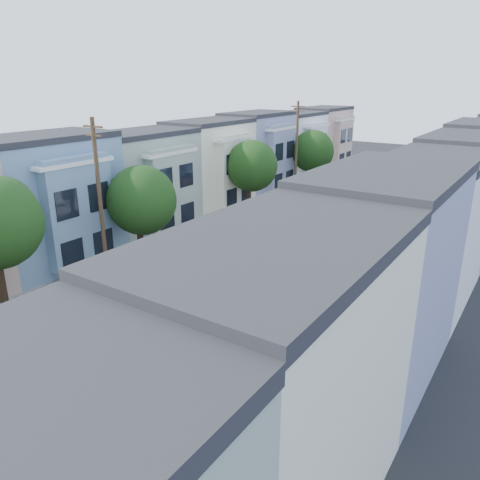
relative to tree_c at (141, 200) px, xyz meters
The scene contains 23 objects.
ground 9.42m from the tree_c, 40.48° to the right, with size 160.00×160.00×0.00m, color black.
road_slab 12.34m from the tree_c, 56.78° to the left, with size 12.00×70.00×0.02m, color black.
curb_left 10.59m from the tree_c, 88.50° to the left, with size 0.30×70.00×0.15m, color gray.
curb_right 16.27m from the tree_c, 37.92° to the left, with size 0.30×70.00×0.15m, color gray.
sidewalk_left 10.64m from the tree_c, 96.22° to the left, with size 2.60×70.00×0.15m, color gray.
sidewalk_right 17.27m from the tree_c, 35.17° to the left, with size 2.60×70.00×0.15m, color gray.
centerline 12.35m from the tree_c, 56.78° to the left, with size 0.12×70.00×0.01m, color gold.
townhouse_row_left 11.67m from the tree_c, 116.75° to the left, with size 5.00×70.00×8.50m, color white.
townhouse_row_right 20.43m from the tree_c, 28.87° to the left, with size 5.00×70.00×8.50m, color white.
tree_c is the anchor object (origin of this frame).
tree_d 13.80m from the tree_c, 90.00° to the left, with size 4.65×4.65×7.14m.
tree_e 26.42m from the tree_c, 90.00° to the left, with size 4.70×4.70×6.97m.
tree_far_r 29.04m from the tree_c, 62.97° to the left, with size 3.10×3.10×5.44m.
utility_pole_near 3.44m from the tree_c, 89.97° to the right, with size 1.60×0.26×10.00m.
utility_pole_far 22.63m from the tree_c, 90.00° to the left, with size 1.60×0.26×10.00m.
fedex_truck 10.57m from the tree_c, 35.97° to the right, with size 2.54×6.59×3.16m.
lead_sedan 9.27m from the tree_c, 19.04° to the left, with size 1.73×4.51×1.46m, color black.
parked_left_c 7.60m from the tree_c, 77.78° to the right, with size 1.76×4.60×1.49m, color silver.
parked_left_d 7.34m from the tree_c, 77.09° to the left, with size 2.28×4.94×1.37m, color #600C13.
parked_right_a 17.96m from the tree_c, 50.36° to the right, with size 2.34×5.07×1.41m, color #57585A.
parked_right_b 13.62m from the tree_c, 31.19° to the right, with size 1.58×4.49×1.50m, color white.
parked_right_c 18.00m from the tree_c, 50.45° to the left, with size 2.24×4.86×1.35m, color black.
parked_right_d 24.41m from the tree_c, 62.32° to the left, with size 2.26×4.91×1.36m, color black.
Camera 1 is at (16.33, -16.32, 12.18)m, focal length 35.00 mm.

